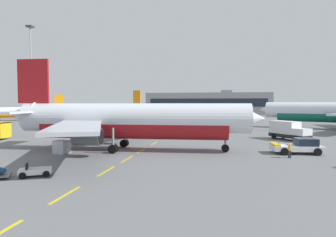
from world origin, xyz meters
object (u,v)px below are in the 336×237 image
object	(u,v)px
airliner_mid_left	(30,112)
ground_crew_worker	(290,149)
uld_cargo_container	(62,147)
apron_light_mast_near	(31,64)
pushback_tug	(299,146)
airliner_foreground	(129,120)
airliner_far_right	(160,109)
fuel_service_truck	(288,130)

from	to	relation	value
airliner_mid_left	ground_crew_worker	world-z (taller)	airliner_mid_left
uld_cargo_container	apron_light_mast_near	size ratio (longest dim) A/B	0.06
pushback_tug	airliner_foreground	bearing A→B (deg)	-176.52
airliner_foreground	airliner_mid_left	size ratio (longest dim) A/B	1.56
airliner_mid_left	ground_crew_worker	distance (m)	95.64
airliner_far_right	uld_cargo_container	size ratio (longest dim) A/B	17.82
airliner_foreground	ground_crew_worker	world-z (taller)	airliner_foreground
apron_light_mast_near	ground_crew_worker	bearing A→B (deg)	-34.18
airliner_far_right	uld_cargo_container	world-z (taller)	airliner_far_right
pushback_tug	ground_crew_worker	bearing A→B (deg)	-117.29
airliner_foreground	airliner_mid_left	xyz separation A→B (m)	(-55.35, 57.24, -0.96)
ground_crew_worker	apron_light_mast_near	distance (m)	76.38
airliner_far_right	uld_cargo_container	distance (m)	88.14
ground_crew_worker	apron_light_mast_near	world-z (taller)	apron_light_mast_near
airliner_far_right	ground_crew_worker	size ratio (longest dim) A/B	18.49
ground_crew_worker	uld_cargo_container	distance (m)	27.19
apron_light_mast_near	pushback_tug	bearing A→B (deg)	-31.25
airliner_mid_left	uld_cargo_container	xyz separation A→B (m)	(47.86, -61.21, -2.19)
pushback_tug	uld_cargo_container	bearing A→B (deg)	-169.65
uld_cargo_container	apron_light_mast_near	xyz separation A→B (m)	(-34.62, 43.80, 16.43)
uld_cargo_container	airliner_far_right	bearing A→B (deg)	94.25
fuel_service_truck	ground_crew_worker	xyz separation A→B (m)	(-3.34, -17.50, -0.66)
fuel_service_truck	apron_light_mast_near	bearing A→B (deg)	159.43
uld_cargo_container	apron_light_mast_near	distance (m)	58.20
ground_crew_worker	airliner_far_right	bearing A→B (deg)	111.38
airliner_far_right	ground_crew_worker	distance (m)	92.36
airliner_mid_left	uld_cargo_container	world-z (taller)	airliner_mid_left
apron_light_mast_near	uld_cargo_container	bearing A→B (deg)	-51.68
ground_crew_worker	pushback_tug	bearing A→B (deg)	62.71
fuel_service_truck	uld_cargo_container	world-z (taller)	fuel_service_truck
airliner_foreground	fuel_service_truck	xyz separation A→B (m)	(22.97, 15.41, -2.30)
airliner_far_right	uld_cargo_container	bearing A→B (deg)	-85.75
airliner_foreground	apron_light_mast_near	bearing A→B (deg)	136.59
pushback_tug	airliner_far_right	distance (m)	89.89
airliner_mid_left	uld_cargo_container	size ratio (longest dim) A/B	12.46
airliner_mid_left	apron_light_mast_near	xyz separation A→B (m)	(13.24, -17.41, 14.23)
apron_light_mast_near	airliner_mid_left	bearing A→B (deg)	127.25
airliner_far_right	fuel_service_truck	bearing A→B (deg)	-61.62
airliner_mid_left	uld_cargo_container	bearing A→B (deg)	-51.98
airliner_foreground	airliner_far_right	xyz separation A→B (m)	(-14.02, 83.88, -0.19)
pushback_tug	apron_light_mast_near	xyz separation A→B (m)	(-63.49, 38.53, 16.33)
pushback_tug	uld_cargo_container	distance (m)	29.35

